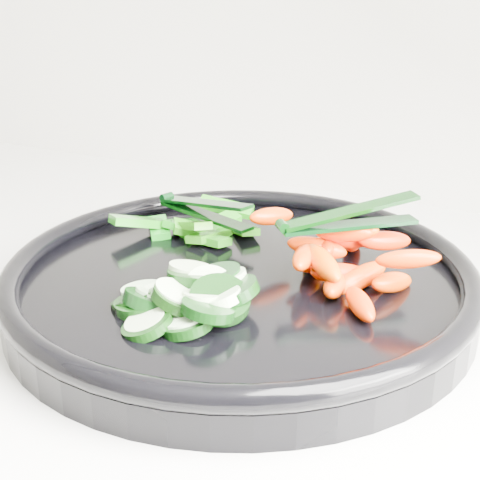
% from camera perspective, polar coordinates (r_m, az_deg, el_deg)
% --- Properties ---
extents(veggie_tray, '(0.49, 0.49, 0.04)m').
position_cam_1_polar(veggie_tray, '(0.54, 0.00, -3.43)').
color(veggie_tray, black).
rests_on(veggie_tray, counter).
extents(cucumber_pile, '(0.11, 0.12, 0.04)m').
position_cam_1_polar(cucumber_pile, '(0.48, -4.94, -4.81)').
color(cucumber_pile, black).
rests_on(cucumber_pile, veggie_tray).
extents(carrot_pile, '(0.17, 0.16, 0.05)m').
position_cam_1_polar(carrot_pile, '(0.53, 8.54, -1.41)').
color(carrot_pile, '#FC4300').
rests_on(carrot_pile, veggie_tray).
extents(pepper_pile, '(0.13, 0.11, 0.04)m').
position_cam_1_polar(pepper_pile, '(0.62, -3.72, 1.12)').
color(pepper_pile, '#23720A').
rests_on(pepper_pile, veggie_tray).
extents(tong_carrot, '(0.09, 0.09, 0.02)m').
position_cam_1_polar(tong_carrot, '(0.52, 9.01, 1.81)').
color(tong_carrot, black).
rests_on(tong_carrot, carrot_pile).
extents(tong_pepper, '(0.11, 0.05, 0.02)m').
position_cam_1_polar(tong_pepper, '(0.61, -3.26, 2.73)').
color(tong_pepper, black).
rests_on(tong_pepper, pepper_pile).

